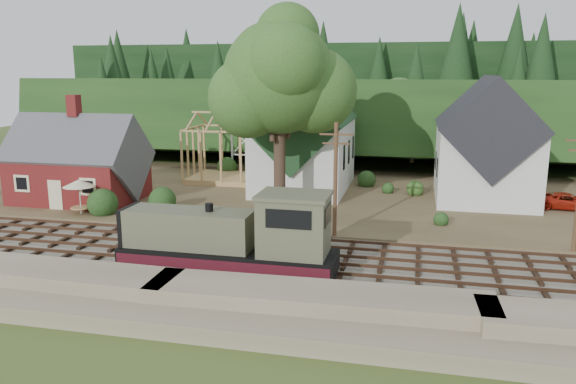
% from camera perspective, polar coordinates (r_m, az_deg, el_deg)
% --- Properties ---
extents(ground, '(140.00, 140.00, 0.00)m').
position_cam_1_polar(ground, '(35.39, -7.88, -6.50)').
color(ground, '#384C1E').
rests_on(ground, ground).
extents(embankment, '(64.00, 5.00, 1.60)m').
position_cam_1_polar(embankment, '(28.16, -14.11, -11.83)').
color(embankment, '#7F7259').
rests_on(embankment, ground).
extents(railroad_bed, '(64.00, 11.00, 0.16)m').
position_cam_1_polar(railroad_bed, '(35.36, -7.89, -6.38)').
color(railroad_bed, '#726B5B').
rests_on(railroad_bed, ground).
extents(village_flat, '(64.00, 26.00, 0.30)m').
position_cam_1_polar(village_flat, '(51.95, -0.89, -0.13)').
color(village_flat, brown).
rests_on(village_flat, ground).
extents(hillside, '(70.00, 28.96, 12.74)m').
position_cam_1_polar(hillside, '(75.12, 3.47, 3.60)').
color(hillside, '#1E3F19').
rests_on(hillside, ground).
extents(ridge, '(80.00, 20.00, 12.00)m').
position_cam_1_polar(ridge, '(90.79, 5.14, 5.09)').
color(ridge, black).
rests_on(ridge, ground).
extents(depot, '(10.80, 7.41, 9.00)m').
position_cam_1_polar(depot, '(51.40, -20.48, 2.43)').
color(depot, maroon).
rests_on(depot, village_flat).
extents(church, '(8.40, 15.17, 13.00)m').
position_cam_1_polar(church, '(52.30, 1.67, 5.54)').
color(church, silver).
rests_on(church, village_flat).
extents(farmhouse, '(8.40, 10.80, 10.60)m').
position_cam_1_polar(farmhouse, '(51.02, 19.47, 4.32)').
color(farmhouse, silver).
rests_on(farmhouse, village_flat).
extents(timber_frame, '(8.20, 6.20, 6.99)m').
position_cam_1_polar(timber_frame, '(56.83, -5.84, 4.08)').
color(timber_frame, tan).
rests_on(timber_frame, village_flat).
extents(lattice_tower, '(3.20, 3.20, 12.12)m').
position_cam_1_polar(lattice_tower, '(61.98, -4.18, 11.07)').
color(lattice_tower, silver).
rests_on(lattice_tower, village_flat).
extents(big_tree, '(10.90, 8.40, 14.70)m').
position_cam_1_polar(big_tree, '(42.54, -0.63, 10.79)').
color(big_tree, '#38281E').
rests_on(big_tree, village_flat).
extents(telegraph_pole_near, '(2.20, 0.28, 8.00)m').
position_cam_1_polar(telegraph_pole_near, '(37.49, 4.84, 1.36)').
color(telegraph_pole_near, '#4C331E').
rests_on(telegraph_pole_near, ground).
extents(locomotive, '(11.99, 3.00, 4.80)m').
position_cam_1_polar(locomotive, '(31.19, -5.39, -4.93)').
color(locomotive, black).
rests_on(locomotive, railroad_bed).
extents(car_blue, '(1.63, 3.72, 1.25)m').
position_cam_1_polar(car_blue, '(51.27, -17.18, 0.03)').
color(car_blue, '#508DAD').
rests_on(car_blue, village_flat).
extents(car_red, '(4.87, 2.62, 1.30)m').
position_cam_1_polar(car_red, '(50.63, 26.54, -0.85)').
color(car_red, '#AC1D0D').
rests_on(car_red, village_flat).
extents(patio_set, '(2.44, 2.44, 2.72)m').
position_cam_1_polar(patio_set, '(46.45, -20.46, 0.70)').
color(patio_set, silver).
rests_on(patio_set, village_flat).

